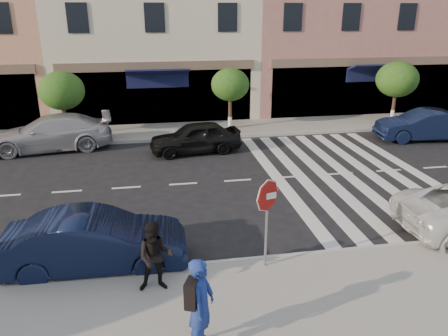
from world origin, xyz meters
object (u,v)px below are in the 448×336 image
car_near_mid (96,241)px  car_far_mid (195,137)px  walker (156,257)px  stop_sign (267,203)px  photographer (202,304)px  car_far_left (50,133)px  car_far_right (424,125)px

car_near_mid → car_far_mid: bearing=-20.0°
car_far_mid → walker: bearing=-17.6°
stop_sign → car_near_mid: (-3.95, 0.87, -1.07)m
car_far_mid → photographer: bearing=-12.3°
walker → car_far_left: bearing=112.8°
stop_sign → car_far_left: bearing=107.5°
car_far_left → car_far_right: car_far_left is taller
car_near_mid → car_far_left: car_far_left is taller
stop_sign → car_far_right: size_ratio=0.50×
car_far_left → car_far_mid: bearing=70.0°
car_far_left → walker: bearing=14.0°
stop_sign → photographer: (-1.81, -2.34, -0.74)m
stop_sign → car_far_mid: (-0.59, 9.47, -1.11)m
car_far_right → car_far_mid: bearing=-83.2°
walker → car_far_right: bearing=40.0°
walker → car_near_mid: walker is taller
car_near_mid → car_far_right: size_ratio=0.98×
car_far_mid → car_far_right: bearing=83.6°
photographer → car_far_right: photographer is taller
photographer → stop_sign: bearing=-15.0°
car_far_mid → car_far_right: (10.89, 0.00, 0.05)m
stop_sign → photographer: bearing=-142.2°
car_far_left → stop_sign: bearing=25.4°
car_far_left → car_far_right: (17.13, -1.50, -0.04)m
stop_sign → photographer: stop_sign is taller
car_far_mid → car_near_mid: bearing=-27.7°
car_near_mid → car_far_left: 10.51m
car_far_right → car_near_mid: bearing=-52.1°
photographer → car_near_mid: 3.86m
stop_sign → car_far_mid: bearing=79.2°
stop_sign → photographer: size_ratio=1.24×
walker → car_far_mid: (1.97, 9.94, -0.28)m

